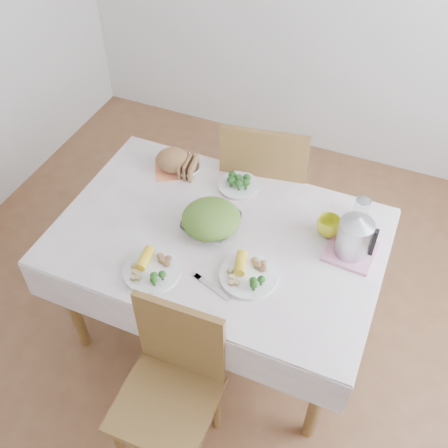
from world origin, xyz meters
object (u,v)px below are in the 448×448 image
at_px(chair_near, 165,401).
at_px(electric_kettle, 355,234).
at_px(dinner_plate_left, 152,271).
at_px(yellow_mug, 329,226).
at_px(chair_far, 266,191).
at_px(dinner_plate_right, 249,276).
at_px(dining_table, 219,285).
at_px(salad_bowl, 211,224).

bearing_deg(chair_near, electric_kettle, 55.85).
bearing_deg(dinner_plate_left, yellow_mug, 39.63).
distance_m(yellow_mug, electric_kettle, 0.17).
bearing_deg(chair_far, dinner_plate_left, 70.08).
xyz_separation_m(chair_far, yellow_mug, (0.46, -0.47, 0.34)).
bearing_deg(dinner_plate_right, dining_table, 140.37).
xyz_separation_m(dining_table, dinner_plate_left, (-0.17, -0.32, 0.40)).
relative_size(dinner_plate_right, electric_kettle, 1.20).
relative_size(salad_bowl, yellow_mug, 2.27).
distance_m(dinner_plate_left, yellow_mug, 0.83).
bearing_deg(yellow_mug, dinner_plate_right, -121.97).
distance_m(dining_table, yellow_mug, 0.67).
bearing_deg(dinner_plate_right, dinner_plate_left, -160.67).
bearing_deg(dinner_plate_right, chair_near, -106.90).
xyz_separation_m(chair_far, electric_kettle, (0.58, -0.55, 0.42)).
bearing_deg(yellow_mug, chair_near, -113.78).
bearing_deg(dining_table, chair_near, -84.96).
xyz_separation_m(dinner_plate_right, yellow_mug, (0.24, 0.39, 0.03)).
bearing_deg(salad_bowl, chair_far, 85.44).
relative_size(chair_far, salad_bowl, 4.02).
bearing_deg(chair_far, dining_table, 79.64).
distance_m(dining_table, chair_near, 0.71).
xyz_separation_m(chair_near, salad_bowl, (-0.11, 0.73, 0.33)).
distance_m(chair_near, salad_bowl, 0.80).
xyz_separation_m(dining_table, electric_kettle, (0.59, 0.13, 0.51)).
bearing_deg(yellow_mug, chair_far, 133.84).
bearing_deg(dinner_plate_left, chair_near, -58.55).
bearing_deg(electric_kettle, yellow_mug, 143.62).
relative_size(salad_bowl, dinner_plate_left, 1.02).
height_order(chair_far, yellow_mug, chair_far).
xyz_separation_m(dining_table, salad_bowl, (-0.05, 0.02, 0.42)).
bearing_deg(electric_kettle, dinner_plate_right, -144.84).
distance_m(dinner_plate_left, dinner_plate_right, 0.42).
relative_size(chair_near, dinner_plate_right, 3.54).
distance_m(dinner_plate_right, yellow_mug, 0.46).
height_order(dinner_plate_left, dinner_plate_right, same).
relative_size(yellow_mug, electric_kettle, 0.54).
bearing_deg(chair_far, electric_kettle, 126.81).
distance_m(salad_bowl, dinner_plate_right, 0.34).
distance_m(chair_near, dinner_plate_left, 0.55).
distance_m(dining_table, electric_kettle, 0.79).
relative_size(chair_far, dinner_plate_left, 4.11).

